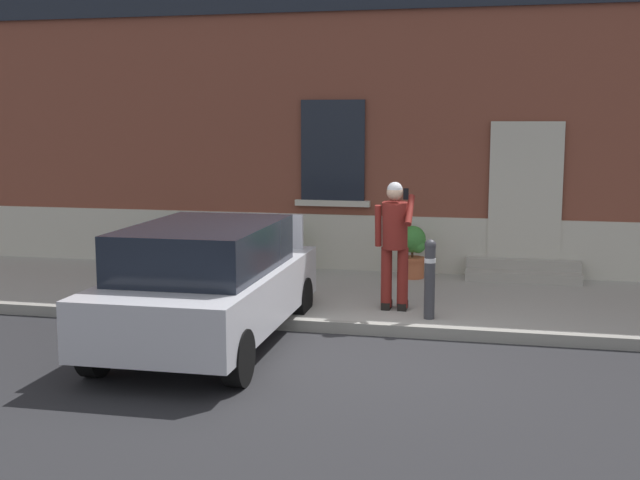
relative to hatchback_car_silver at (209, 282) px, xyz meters
The scene contains 11 objects.
ground_plane 1.99m from the hatchback_car_silver, ahead, with size 80.00×80.00×0.00m, color #232326.
sidewalk 3.41m from the hatchback_car_silver, 56.88° to the left, with size 24.00×3.60×0.15m, color #99968E.
curb_edge 2.17m from the hatchback_car_silver, 27.16° to the left, with size 24.00×0.12×0.15m, color gray.
building_facade 6.32m from the hatchback_car_silver, 70.91° to the left, with size 24.00×1.52×7.50m.
entrance_stoop 5.75m from the hatchback_car_silver, 49.09° to the left, with size 1.81×0.64×0.32m.
hatchback_car_silver is the anchor object (origin of this frame).
bollard_near_person 2.85m from the hatchback_car_silver, 28.16° to the left, with size 0.15×0.15×1.04m.
person_on_phone 2.66m from the hatchback_car_silver, 40.56° to the left, with size 0.51×0.48×1.75m.
planter_charcoal 4.66m from the hatchback_car_silver, 119.99° to the left, with size 0.44×0.44×0.86m.
planter_olive 4.13m from the hatchback_car_silver, 92.35° to the left, with size 0.44×0.44×0.86m.
planter_terracotta 4.54m from the hatchback_car_silver, 64.00° to the left, with size 0.44×0.44×0.86m.
Camera 1 is at (1.60, -9.05, 2.71)m, focal length 45.78 mm.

